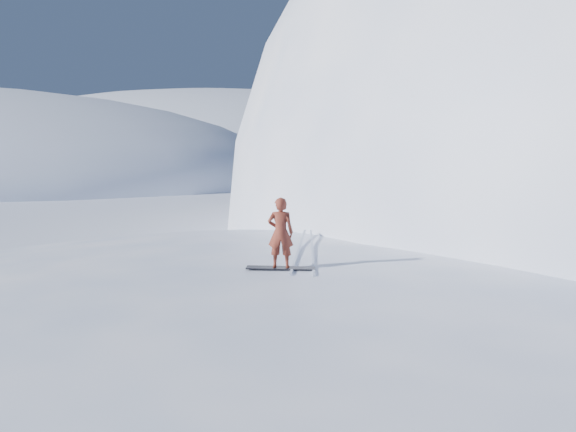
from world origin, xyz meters
name	(u,v)px	position (x,y,z in m)	size (l,w,h in m)	color
ground	(296,427)	(0.00, 0.00, 0.00)	(400.00, 400.00, 0.00)	white
near_ridge	(356,364)	(1.00, 3.00, 0.00)	(36.00, 28.00, 4.80)	white
peak_shoulder	(539,244)	(10.00, 20.00, 0.00)	(28.00, 24.00, 18.00)	white
far_ridge_c	(204,167)	(-40.00, 110.00, 0.00)	(140.00, 90.00, 36.00)	white
wind_bumps	(286,375)	(-0.56, 2.12, 0.00)	(16.00, 14.40, 1.00)	white
snowboard	(281,268)	(-0.78, 2.59, 2.41)	(1.61, 0.30, 0.03)	black
snowboarder	(281,233)	(-0.78, 2.59, 3.25)	(0.60, 0.39, 1.64)	maroon
board_tracks	(306,248)	(-0.53, 5.03, 2.42)	(1.11, 5.98, 0.04)	silver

